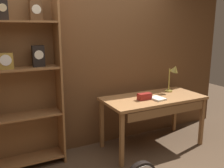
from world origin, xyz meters
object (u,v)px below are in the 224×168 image
object	(u,v)px
workbench	(154,103)
bookshelf	(5,77)
desk_lamp	(173,73)
open_repair_manual	(157,98)
toolbox_small	(145,96)

from	to	relation	value
workbench	bookshelf	bearing A→B (deg)	170.43
workbench	desk_lamp	bearing A→B (deg)	17.02
bookshelf	desk_lamp	xyz separation A→B (m)	(2.39, -0.19, -0.12)
desk_lamp	open_repair_manual	distance (m)	0.60
open_repair_manual	desk_lamp	bearing A→B (deg)	20.43
workbench	toolbox_small	bearing A→B (deg)	-171.81
bookshelf	toolbox_small	xyz separation A→B (m)	(1.75, -0.36, -0.37)
workbench	toolbox_small	world-z (taller)	toolbox_small
bookshelf	workbench	size ratio (longest dim) A/B	1.54
open_repair_manual	workbench	bearing A→B (deg)	69.66
bookshelf	workbench	bearing A→B (deg)	-9.57
toolbox_small	desk_lamp	bearing A→B (deg)	14.42
bookshelf	open_repair_manual	xyz separation A→B (m)	(1.92, -0.43, -0.41)
toolbox_small	open_repair_manual	xyz separation A→B (m)	(0.17, -0.07, -0.03)
bookshelf	open_repair_manual	distance (m)	2.01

